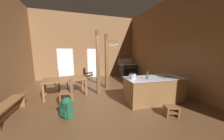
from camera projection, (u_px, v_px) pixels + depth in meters
ground_plane at (104, 101)px, 4.45m from camera, size 7.63×9.33×0.10m
wall_back at (88, 47)px, 8.14m from camera, size 7.63×0.14×4.37m
wall_right at (178, 44)px, 5.20m from camera, size 0.14×9.33×4.37m
glazed_door_back_left at (66, 64)px, 7.77m from camera, size 1.00×0.01×2.05m
glazed_panel_back_right at (93, 63)px, 8.36m from camera, size 0.84×0.01×2.05m
kitchen_island at (154, 89)px, 4.29m from camera, size 2.22×1.11×0.92m
stove_range at (127, 70)px, 8.50m from camera, size 1.20×0.90×1.32m
support_post_with_pot_rack at (107, 59)px, 5.80m from camera, size 0.68×0.22×2.72m
support_post_center at (98, 63)px, 4.90m from camera, size 0.14×0.14×2.72m
step_stool at (171, 110)px, 3.35m from camera, size 0.43×0.37×0.30m
dining_table at (65, 80)px, 4.87m from camera, size 1.80×1.10×0.74m
ladderback_chair_near_window at (62, 80)px, 5.68m from camera, size 0.48×0.48×0.95m
ladderback_chair_by_post at (68, 91)px, 4.12m from camera, size 0.47×0.47×0.95m
bench_along_left_wall at (8, 108)px, 3.23m from camera, size 0.44×1.48×0.44m
backpack at (67, 107)px, 3.25m from camera, size 0.39×0.38×0.60m
stockpot_on_counter at (133, 76)px, 3.97m from camera, size 0.30×0.23×0.20m
mixing_bowl_on_counter at (134, 76)px, 4.25m from camera, size 0.19×0.19×0.07m
bottle_tall_on_counter at (147, 76)px, 3.95m from camera, size 0.07×0.07×0.31m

